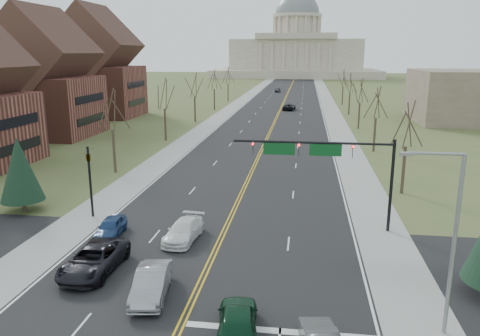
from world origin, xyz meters
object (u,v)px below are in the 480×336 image
(car_nb_inner_lead, at_px, (238,321))
(signal_left, at_px, (90,174))
(car_sb_outer_second, at_px, (111,227))
(street_light, at_px, (449,233))
(car_sb_inner_second, at_px, (184,231))
(car_sb_inner_lead, at_px, (151,283))
(car_sb_outer_lead, at_px, (94,259))
(car_far_sb, at_px, (278,90))
(signal_mast, at_px, (324,156))
(car_far_nb, at_px, (289,107))

(car_nb_inner_lead, bearing_deg, signal_left, -53.07)
(car_sb_outer_second, bearing_deg, car_nb_inner_lead, -50.10)
(street_light, height_order, car_sb_inner_second, street_light)
(car_sb_inner_lead, relative_size, car_sb_outer_lead, 0.82)
(car_sb_inner_second, bearing_deg, car_nb_inner_lead, -58.40)
(car_nb_inner_lead, height_order, car_sb_inner_lead, car_nb_inner_lead)
(car_sb_outer_lead, bearing_deg, car_far_sb, 89.78)
(street_light, bearing_deg, signal_mast, 111.41)
(car_nb_inner_lead, distance_m, car_sb_outer_lead, 11.33)
(signal_mast, relative_size, street_light, 1.34)
(car_sb_outer_lead, bearing_deg, street_light, -10.05)
(car_sb_outer_lead, xyz_separation_m, car_far_sb, (3.25, 137.03, -0.08))
(signal_left, height_order, car_far_nb, signal_left)
(street_light, xyz_separation_m, car_nb_inner_lead, (-9.76, -1.67, -4.39))
(car_sb_outer_lead, distance_m, car_sb_inner_second, 7.15)
(car_sb_inner_lead, relative_size, car_sb_inner_second, 0.98)
(street_light, distance_m, car_sb_outer_lead, 20.49)
(signal_mast, relative_size, car_sb_outer_second, 2.95)
(car_nb_inner_lead, height_order, car_sb_outer_lead, car_sb_outer_lead)
(street_light, relative_size, car_nb_inner_lead, 1.88)
(car_sb_inner_lead, distance_m, car_far_nb, 88.97)
(signal_left, bearing_deg, car_sb_inner_lead, -52.88)
(car_nb_inner_lead, bearing_deg, signal_mast, -113.15)
(signal_left, distance_m, car_far_nb, 78.05)
(street_light, xyz_separation_m, car_sb_inner_lead, (-15.11, 1.43, -4.41))
(car_sb_inner_lead, bearing_deg, signal_mast, 43.11)
(street_light, height_order, car_sb_outer_lead, street_light)
(car_sb_inner_second, bearing_deg, signal_mast, 26.11)
(signal_mast, height_order, car_sb_outer_second, signal_mast)
(signal_mast, xyz_separation_m, car_sb_outer_second, (-15.71, -3.86, -5.05))
(street_light, bearing_deg, car_nb_inner_lead, -170.28)
(car_nb_inner_lead, bearing_deg, car_sb_inner_lead, -36.90)
(car_sb_outer_lead, xyz_separation_m, car_sb_outer_second, (-1.36, 5.75, -0.13))
(car_sb_outer_lead, distance_m, car_far_sb, 137.07)
(car_sb_outer_second, xyz_separation_m, car_far_sb, (4.61, 131.28, 0.06))
(car_far_nb, bearing_deg, car_nb_inner_lead, 98.18)
(car_sb_outer_second, distance_m, car_far_nb, 81.32)
(car_far_sb, bearing_deg, car_sb_outer_second, -88.44)
(signal_mast, bearing_deg, signal_left, 180.00)
(car_far_nb, xyz_separation_m, car_far_sb, (-5.80, 50.63, -0.00))
(street_light, relative_size, car_sb_inner_second, 1.83)
(car_nb_inner_lead, bearing_deg, car_far_sb, -94.06)
(signal_left, bearing_deg, signal_mast, -0.00)
(signal_left, relative_size, car_sb_inner_second, 1.21)
(car_sb_inner_lead, xyz_separation_m, car_far_nb, (4.51, 88.85, -0.05))
(signal_mast, bearing_deg, car_far_nb, 93.95)
(car_sb_outer_lead, relative_size, car_far_nb, 1.10)
(signal_left, distance_m, car_sb_outer_second, 5.86)
(signal_left, distance_m, street_light, 27.78)
(street_light, distance_m, car_nb_inner_lead, 10.84)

